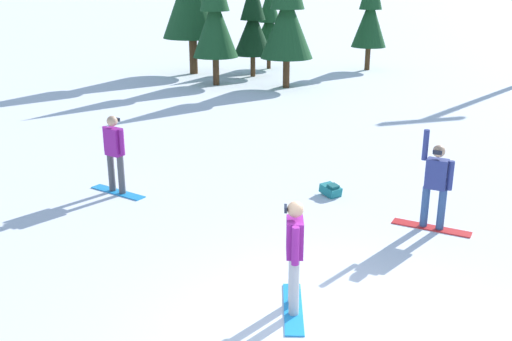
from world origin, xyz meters
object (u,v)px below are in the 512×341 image
object	(u,v)px
backpack_teal	(331,190)
snowboarder_midground	(436,184)
pine_tree_short	(269,24)
pine_tree_leaning	(287,13)
pine_tree_tall	(215,14)
snowboarder_background	(115,153)
pine_tree_twin	(370,12)
snowboarder_foreground	(294,254)
pine_tree_slender	(253,22)

from	to	relation	value
backpack_teal	snowboarder_midground	bearing A→B (deg)	-62.16
backpack_teal	pine_tree_short	world-z (taller)	pine_tree_short
pine_tree_leaning	pine_tree_short	size ratio (longest dim) A/B	1.40
pine_tree_tall	pine_tree_leaning	bearing A→B (deg)	-28.49
snowboarder_background	pine_tree_twin	xyz separation A→B (m)	(13.84, 15.00, 1.97)
snowboarder_midground	pine_tree_leaning	bearing A→B (deg)	81.63
pine_tree_leaning	pine_tree_tall	size ratio (longest dim) A/B	1.03
backpack_teal	pine_tree_leaning	size ratio (longest dim) A/B	0.09
backpack_teal	pine_tree_leaning	world-z (taller)	pine_tree_leaning
pine_tree_tall	snowboarder_foreground	bearing A→B (deg)	-99.26
pine_tree_slender	pine_tree_twin	bearing A→B (deg)	2.71
pine_tree_twin	pine_tree_tall	bearing A→B (deg)	-166.45
snowboarder_midground	pine_tree_leaning	xyz separation A→B (m)	(2.24, 15.21, 2.29)
snowboarder_midground	pine_tree_twin	world-z (taller)	pine_tree_twin
snowboarder_foreground	backpack_teal	xyz separation A→B (m)	(2.45, 4.28, -0.79)
snowboarder_background	backpack_teal	bearing A→B (deg)	-18.51
backpack_teal	pine_tree_slender	world-z (taller)	pine_tree_slender
snowboarder_foreground	pine_tree_leaning	bearing A→B (deg)	71.15
snowboarder_midground	snowboarder_background	bearing A→B (deg)	146.87
pine_tree_slender	pine_tree_tall	world-z (taller)	pine_tree_tall
pine_tree_leaning	pine_tree_twin	world-z (taller)	pine_tree_leaning
snowboarder_midground	snowboarder_background	size ratio (longest dim) A/B	1.09
snowboarder_midground	snowboarder_background	xyz separation A→B (m)	(-5.85, 3.82, 0.03)
pine_tree_slender	backpack_teal	bearing A→B (deg)	-99.96
snowboarder_midground	backpack_teal	world-z (taller)	snowboarder_midground
snowboarder_foreground	pine_tree_tall	bearing A→B (deg)	80.74
pine_tree_slender	pine_tree_twin	distance (m)	6.35
snowboarder_foreground	pine_tree_tall	world-z (taller)	pine_tree_tall
snowboarder_foreground	pine_tree_short	size ratio (longest dim) A/B	0.41
pine_tree_tall	snowboarder_background	bearing A→B (deg)	-112.14
snowboarder_foreground	backpack_teal	size ratio (longest dim) A/B	3.15
snowboarder_foreground	snowboarder_midground	size ratio (longest dim) A/B	0.88
backpack_teal	pine_tree_short	size ratio (longest dim) A/B	0.13
snowboarder_foreground	pine_tree_slender	size ratio (longest dim) A/B	0.37
pine_tree_leaning	pine_tree_twin	xyz separation A→B (m)	(5.76, 3.60, -0.29)
pine_tree_leaning	snowboarder_background	bearing A→B (deg)	-125.35
snowboarder_background	pine_tree_tall	bearing A→B (deg)	67.86
snowboarder_foreground	snowboarder_background	bearing A→B (deg)	110.64
pine_tree_twin	snowboarder_midground	bearing A→B (deg)	-113.03
backpack_teal	pine_tree_tall	world-z (taller)	pine_tree_tall
snowboarder_midground	pine_tree_tall	distance (m)	16.90
snowboarder_background	pine_tree_slender	distance (m)	16.59
snowboarder_midground	pine_tree_twin	xyz separation A→B (m)	(8.00, 18.82, 2.00)
pine_tree_slender	pine_tree_tall	distance (m)	2.91
snowboarder_foreground	pine_tree_tall	size ratio (longest dim) A/B	0.31
snowboarder_background	backpack_teal	world-z (taller)	snowboarder_background
snowboarder_background	pine_tree_short	distance (m)	19.20
backpack_teal	pine_tree_leaning	bearing A→B (deg)	75.17
pine_tree_short	snowboarder_midground	bearing A→B (deg)	-98.72
pine_tree_short	snowboarder_background	bearing A→B (deg)	-118.10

